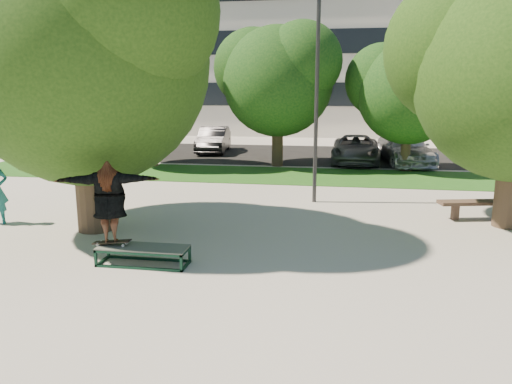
% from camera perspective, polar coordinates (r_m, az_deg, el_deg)
% --- Properties ---
extents(ground, '(120.00, 120.00, 0.00)m').
position_cam_1_polar(ground, '(10.84, 0.02, -6.82)').
color(ground, gray).
rests_on(ground, ground).
extents(grass_strip, '(30.00, 4.00, 0.02)m').
position_cam_1_polar(grass_strip, '(19.94, 7.28, 1.78)').
color(grass_strip, '#1B4D16').
rests_on(grass_strip, ground).
extents(asphalt_strip, '(40.00, 8.00, 0.01)m').
position_cam_1_polar(asphalt_strip, '(26.41, 5.65, 4.28)').
color(asphalt_strip, black).
rests_on(asphalt_strip, ground).
extents(tree_left, '(6.96, 5.95, 7.12)m').
position_cam_1_polar(tree_left, '(12.74, -19.29, 15.51)').
color(tree_left, '#38281E').
rests_on(tree_left, ground).
extents(bg_tree_left, '(5.28, 4.51, 5.77)m').
position_cam_1_polar(bg_tree_left, '(22.74, -12.18, 12.27)').
color(bg_tree_left, '#38281E').
rests_on(bg_tree_left, ground).
extents(bg_tree_mid, '(5.76, 4.92, 6.24)m').
position_cam_1_polar(bg_tree_mid, '(22.38, 2.36, 13.26)').
color(bg_tree_mid, '#38281E').
rests_on(bg_tree_mid, ground).
extents(bg_tree_right, '(5.04, 4.31, 5.43)m').
position_cam_1_polar(bg_tree_right, '(21.87, 16.95, 11.43)').
color(bg_tree_right, '#38281E').
rests_on(bg_tree_right, ground).
extents(lamppost, '(0.25, 0.15, 6.11)m').
position_cam_1_polar(lamppost, '(15.15, 6.94, 10.57)').
color(lamppost, '#2D2D30').
rests_on(lamppost, ground).
extents(office_building, '(30.00, 14.12, 16.00)m').
position_cam_1_polar(office_building, '(42.51, 4.54, 17.96)').
color(office_building, beige).
rests_on(office_building, ground).
extents(grind_box, '(1.80, 0.60, 0.38)m').
position_cam_1_polar(grind_box, '(10.26, -12.76, -7.10)').
color(grind_box, '#103123').
rests_on(grind_box, ground).
extents(skater_rig, '(2.08, 1.02, 1.71)m').
position_cam_1_polar(skater_rig, '(10.23, -16.42, -1.08)').
color(skater_rig, white).
rests_on(skater_rig, grind_box).
extents(bench, '(3.33, 1.18, 0.51)m').
position_cam_1_polar(bench, '(14.87, 26.10, -1.18)').
color(bench, '#48362B').
rests_on(bench, ground).
extents(car_silver_a, '(2.36, 4.79, 1.57)m').
position_cam_1_polar(car_silver_a, '(26.65, -14.39, 5.72)').
color(car_silver_a, silver).
rests_on(car_silver_a, asphalt_strip).
extents(car_dark, '(1.88, 4.30, 1.37)m').
position_cam_1_polar(car_dark, '(27.29, -4.89, 5.98)').
color(car_dark, black).
rests_on(car_dark, asphalt_strip).
extents(car_grey, '(2.27, 4.67, 1.28)m').
position_cam_1_polar(car_grey, '(23.81, 11.31, 4.82)').
color(car_grey, slate).
rests_on(car_grey, asphalt_strip).
extents(car_silver_b, '(2.69, 5.00, 1.38)m').
position_cam_1_polar(car_silver_b, '(23.99, 16.60, 4.72)').
color(car_silver_b, silver).
rests_on(car_silver_b, asphalt_strip).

